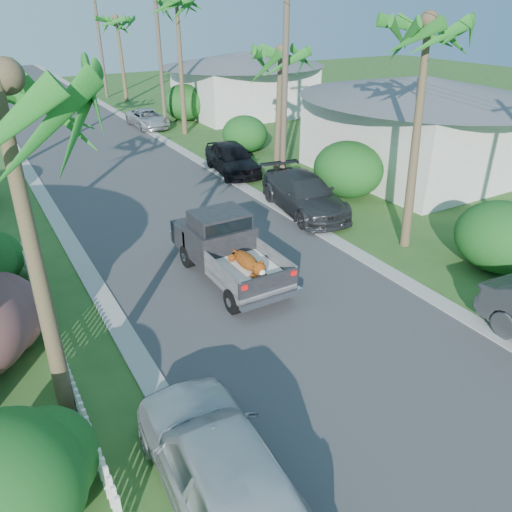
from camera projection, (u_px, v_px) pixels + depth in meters
ground at (390, 406)px, 11.03m from camera, size 120.00×120.00×0.00m
road at (97, 149)px, 30.24m from camera, size 8.00×100.00×0.02m
curb_left at (21, 159)px, 28.29m from camera, size 0.60×100.00×0.06m
curb_right at (164, 140)px, 32.16m from camera, size 0.60×100.00×0.06m
pickup_truck at (224, 245)px, 15.99m from camera, size 1.98×5.12×2.06m
parked_car_rm at (304, 194)px, 20.93m from camera, size 2.86×5.54×1.54m
parked_car_rf at (232, 158)px, 25.67m from camera, size 2.47×4.81×1.57m
parked_car_rd at (148, 119)px, 35.17m from camera, size 2.11×4.46×1.23m
parked_car_ln at (221, 468)px, 8.56m from camera, size 2.28×5.07×1.69m
palm_r_a at (433, 22)px, 15.10m from camera, size 4.40×4.40×8.70m
palm_r_b at (280, 51)px, 22.82m from camera, size 4.40×4.40×7.20m
palm_r_d at (117, 18)px, 41.63m from camera, size 4.40×4.40×8.00m
shrub_l_a at (4, 487)px, 7.92m from camera, size 2.60×2.86×2.20m
shrub_r_a at (502, 237)px, 16.23m from camera, size 2.80×3.08×2.30m
shrub_r_b at (348, 169)px, 22.42m from camera, size 3.00×3.30×2.50m
shrub_r_c at (245, 134)px, 29.30m from camera, size 2.60×2.86×2.10m
shrub_r_d at (185, 102)px, 37.09m from camera, size 3.20×3.52×2.60m
picket_fence at (55, 341)px, 12.33m from camera, size 0.10×11.00×1.00m
house_right_near at (417, 130)px, 25.09m from camera, size 8.00×9.00×4.80m
house_right_far at (244, 86)px, 38.97m from camera, size 9.00×8.00×4.60m
utility_pole_b at (285, 90)px, 21.45m from camera, size 1.60×0.26×9.00m
utility_pole_c at (160, 59)px, 32.97m from camera, size 1.60×0.26×9.00m
utility_pole_d at (100, 44)px, 44.50m from camera, size 1.60×0.26×9.00m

